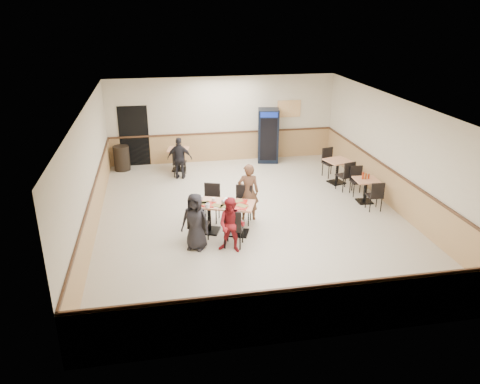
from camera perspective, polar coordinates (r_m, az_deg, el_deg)
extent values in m
plane|color=beige|center=(12.49, 1.37, -3.05)|extent=(10.00, 10.00, 0.00)
plane|color=silver|center=(11.55, 1.51, 10.57)|extent=(10.00, 10.00, 0.00)
plane|color=beige|center=(16.68, -2.12, 8.82)|extent=(8.00, 0.00, 8.00)
plane|color=beige|center=(7.53, 9.33, -8.45)|extent=(8.00, 0.00, 8.00)
plane|color=beige|center=(11.82, -17.92, 2.21)|extent=(0.00, 10.00, 10.00)
plane|color=beige|center=(13.32, 18.59, 4.29)|extent=(0.00, 10.00, 10.00)
cube|color=tan|center=(16.92, -2.06, 5.51)|extent=(7.98, 0.03, 1.00)
cube|color=tan|center=(13.62, 18.03, 0.29)|extent=(0.03, 9.98, 1.00)
cube|color=#472B19|center=(16.77, -2.08, 7.24)|extent=(7.98, 0.04, 0.06)
cube|color=black|center=(16.62, -12.79, 6.65)|extent=(1.00, 0.02, 2.10)
cube|color=orange|center=(17.09, 6.00, 10.07)|extent=(0.85, 0.02, 0.60)
cube|color=black|center=(11.74, -3.73, -4.71)|extent=(0.61, 0.61, 0.04)
cylinder|color=black|center=(11.57, -3.78, -3.04)|extent=(0.09, 0.09, 0.71)
cube|color=tan|center=(11.42, -3.83, -1.37)|extent=(0.94, 0.94, 0.04)
cube|color=black|center=(11.60, -0.19, -4.99)|extent=(0.61, 0.61, 0.04)
cylinder|color=black|center=(11.44, -0.19, -3.30)|extent=(0.09, 0.09, 0.71)
cube|color=tan|center=(11.28, -0.19, -1.62)|extent=(0.94, 0.94, 0.04)
imported|color=black|center=(10.70, -5.46, -3.61)|extent=(0.79, 0.68, 1.36)
imported|color=maroon|center=(10.53, -1.03, -4.08)|extent=(0.79, 0.72, 1.31)
imported|color=brown|center=(12.08, 1.02, 0.00)|extent=(0.60, 0.44, 1.53)
imported|color=black|center=(15.16, -7.35, 4.11)|extent=(0.86, 0.53, 1.36)
cube|color=#A8150B|center=(11.40, -0.35, -1.21)|extent=(0.56, 0.49, 0.02)
cube|color=#A8150B|center=(11.13, -0.33, -1.79)|extent=(0.56, 0.49, 0.02)
cube|color=#A8150B|center=(11.31, -4.23, -1.46)|extent=(0.56, 0.49, 0.02)
cylinder|color=white|center=(11.13, -1.71, -1.83)|extent=(0.24, 0.24, 0.01)
cube|color=#AA8442|center=(11.13, -1.71, -1.78)|extent=(0.31, 0.24, 0.02)
cylinder|color=white|center=(11.16, 0.24, -1.75)|extent=(0.24, 0.24, 0.01)
cube|color=#AA8442|center=(11.16, 0.24, -1.69)|extent=(0.32, 0.32, 0.02)
cylinder|color=white|center=(11.43, -0.32, -1.17)|extent=(0.24, 0.24, 0.01)
cube|color=#AA8442|center=(11.42, -0.32, -1.12)|extent=(0.31, 0.24, 0.02)
cylinder|color=white|center=(11.19, -2.74, -1.72)|extent=(0.24, 0.24, 0.01)
cube|color=#AA8442|center=(11.18, -2.74, -1.66)|extent=(0.33, 0.30, 0.02)
cylinder|color=white|center=(11.33, -4.49, -1.46)|extent=(0.24, 0.24, 0.01)
cube|color=#AA8442|center=(11.32, -4.49, -1.41)|extent=(0.27, 0.18, 0.02)
cylinder|color=white|center=(11.38, -4.50, -1.35)|extent=(0.24, 0.24, 0.01)
cube|color=#AA8442|center=(11.37, -4.51, -1.29)|extent=(0.27, 0.18, 0.02)
cylinder|color=white|center=(11.12, -3.92, -1.63)|extent=(0.08, 0.08, 0.10)
cylinder|color=white|center=(11.54, -4.73, -0.76)|extent=(0.08, 0.08, 0.10)
cylinder|color=white|center=(11.42, -3.26, -0.96)|extent=(0.08, 0.08, 0.10)
cylinder|color=white|center=(11.20, -4.92, -1.49)|extent=(0.08, 0.08, 0.10)
cylinder|color=white|center=(11.09, -4.02, -1.69)|extent=(0.08, 0.08, 0.10)
cylinder|color=silver|center=(11.29, -1.40, -1.16)|extent=(0.07, 0.07, 0.12)
cylinder|color=silver|center=(11.35, -1.71, -1.03)|extent=(0.07, 0.07, 0.12)
ellipsoid|color=silver|center=(11.30, -1.94, -1.19)|extent=(0.16, 0.16, 0.11)
cube|color=black|center=(13.88, 14.91, -1.11)|extent=(0.44, 0.44, 0.04)
cylinder|color=black|center=(13.76, 15.04, 0.16)|extent=(0.08, 0.08, 0.63)
cube|color=tan|center=(13.65, 15.17, 1.42)|extent=(0.68, 0.68, 0.04)
cube|color=black|center=(15.17, 11.65, 1.18)|extent=(0.56, 0.56, 0.04)
cylinder|color=black|center=(15.05, 11.75, 2.48)|extent=(0.09, 0.09, 0.69)
cube|color=tan|center=(14.94, 11.86, 3.76)|extent=(0.87, 0.87, 0.04)
cylinder|color=#A02A0B|center=(13.61, 14.75, 1.94)|extent=(0.06, 0.06, 0.20)
cylinder|color=#AB4C16|center=(13.65, 15.09, 1.90)|extent=(0.06, 0.06, 0.17)
cylinder|color=#A02A0B|center=(13.69, 15.42, 1.86)|extent=(0.05, 0.05, 0.14)
cube|color=black|center=(16.17, -7.43, 2.77)|extent=(0.52, 0.52, 0.04)
cylinder|color=black|center=(16.06, -7.49, 3.97)|extent=(0.09, 0.09, 0.68)
cube|color=tan|center=(15.96, -7.55, 5.16)|extent=(0.81, 0.81, 0.04)
cube|color=black|center=(16.73, 3.45, 6.88)|extent=(0.84, 0.82, 1.89)
cube|color=black|center=(16.40, 3.50, 6.39)|extent=(0.57, 0.13, 1.49)
cube|color=navy|center=(16.18, 3.57, 9.37)|extent=(0.59, 0.14, 0.18)
cylinder|color=black|center=(16.41, -14.22, 4.03)|extent=(0.53, 0.53, 0.84)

